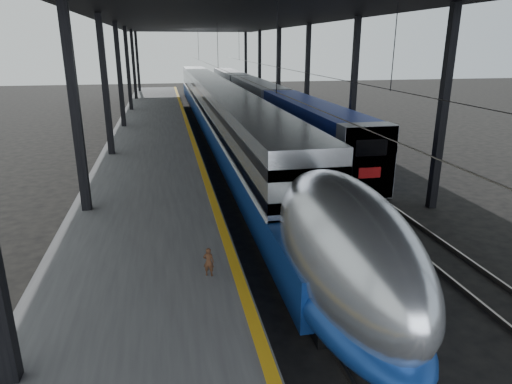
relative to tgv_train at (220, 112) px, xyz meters
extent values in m
plane|color=black|center=(-2.00, -24.69, -1.95)|extent=(160.00, 160.00, 0.00)
cube|color=#4C4C4F|center=(-5.50, -4.69, -1.45)|extent=(6.00, 80.00, 1.00)
cube|color=gold|center=(-2.70, -4.69, -0.95)|extent=(0.30, 80.00, 0.01)
cube|color=slate|center=(-0.72, -4.69, -1.87)|extent=(0.08, 80.00, 0.16)
cube|color=slate|center=(0.72, -4.69, -1.87)|extent=(0.08, 80.00, 0.16)
cube|color=slate|center=(4.28, -4.69, -1.87)|extent=(0.08, 80.00, 0.16)
cube|color=slate|center=(5.72, -4.69, -1.87)|extent=(0.08, 80.00, 0.16)
cube|color=black|center=(-7.80, -19.69, 2.55)|extent=(0.35, 0.35, 9.00)
cube|color=black|center=(7.60, -19.69, 2.55)|extent=(0.35, 0.35, 9.00)
cube|color=black|center=(-7.80, -9.69, 2.55)|extent=(0.35, 0.35, 9.00)
cube|color=black|center=(7.60, -9.69, 2.55)|extent=(0.35, 0.35, 9.00)
cube|color=black|center=(-7.80, 0.31, 2.55)|extent=(0.35, 0.35, 9.00)
cube|color=black|center=(7.60, 0.31, 2.55)|extent=(0.35, 0.35, 9.00)
cube|color=black|center=(-7.80, 10.31, 2.55)|extent=(0.35, 0.35, 9.00)
cube|color=black|center=(7.60, 10.31, 2.55)|extent=(0.35, 0.35, 9.00)
cube|color=black|center=(-7.80, 20.31, 2.55)|extent=(0.35, 0.35, 9.00)
cube|color=black|center=(7.60, 20.31, 2.55)|extent=(0.35, 0.35, 9.00)
cube|color=black|center=(-7.80, 30.31, 2.55)|extent=(0.35, 0.35, 9.00)
cube|color=black|center=(7.60, 30.31, 2.55)|extent=(0.35, 0.35, 9.00)
cube|color=black|center=(-0.10, -4.69, 7.30)|extent=(18.00, 75.00, 0.45)
cylinder|color=slate|center=(0.00, -4.69, 3.55)|extent=(0.03, 74.00, 0.03)
cylinder|color=slate|center=(5.00, -4.69, 3.55)|extent=(0.03, 74.00, 0.03)
cube|color=silver|center=(0.00, 4.02, 0.28)|extent=(2.82, 57.00, 3.89)
cube|color=navy|center=(0.00, 2.52, -0.93)|extent=(2.89, 62.00, 1.51)
cube|color=silver|center=(0.00, 4.02, -0.16)|extent=(2.91, 57.00, 0.10)
cube|color=black|center=(0.00, 4.02, 1.40)|extent=(2.86, 57.00, 0.41)
cube|color=black|center=(0.00, 4.02, 0.28)|extent=(2.86, 57.00, 0.41)
ellipsoid|color=silver|center=(0.00, -27.48, 0.14)|extent=(2.82, 8.40, 3.89)
ellipsoid|color=navy|center=(0.00, -27.48, -0.98)|extent=(2.89, 8.40, 1.65)
ellipsoid|color=black|center=(0.00, -30.08, 0.91)|extent=(1.46, 2.20, 0.87)
cube|color=black|center=(0.00, -27.48, -1.75)|extent=(2.14, 2.60, 0.40)
cube|color=black|center=(0.00, -5.48, -1.75)|extent=(2.14, 2.60, 0.40)
cube|color=navy|center=(5.00, -9.33, -0.07)|extent=(2.64, 18.00, 3.58)
cube|color=gray|center=(5.00, -17.73, -0.07)|extent=(2.69, 1.20, 3.63)
cube|color=black|center=(5.00, -18.35, 0.73)|extent=(1.60, 0.06, 0.80)
cube|color=#AC0D0F|center=(5.00, -18.35, -0.49)|extent=(1.13, 0.06, 0.52)
cube|color=gray|center=(5.00, 9.67, -0.07)|extent=(2.64, 18.00, 3.58)
cube|color=gray|center=(5.00, 28.67, -0.07)|extent=(2.64, 18.00, 3.58)
cube|color=black|center=(5.00, -15.33, -1.77)|extent=(2.07, 2.40, 0.36)
cube|color=black|center=(5.00, 6.67, -1.77)|extent=(2.07, 2.40, 0.36)
imported|color=#492A18|center=(-3.52, -26.19, -0.52)|extent=(0.36, 0.30, 0.86)
camera|label=1|loc=(-4.49, -37.99, 5.40)|focal=32.00mm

